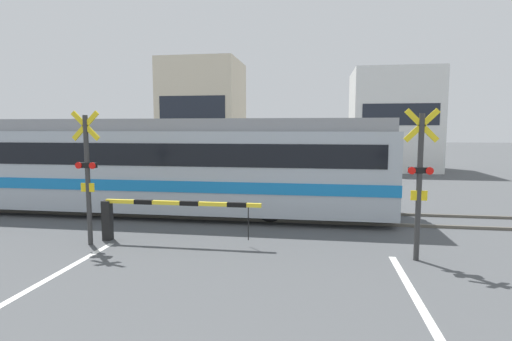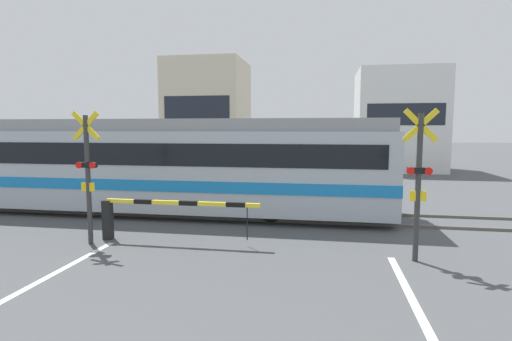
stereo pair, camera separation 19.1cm
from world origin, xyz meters
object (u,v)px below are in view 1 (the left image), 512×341
at_px(crossing_barrier_near, 149,211).
at_px(crossing_signal_left, 87,172).
at_px(commuter_train, 99,162).
at_px(crossing_barrier_far, 338,180).
at_px(crossing_signal_right, 419,178).
at_px(pedestrian, 271,165).

distance_m(crossing_barrier_near, crossing_signal_left, 1.65).
xyz_separation_m(commuter_train, crossing_barrier_far, (7.81, 3.27, -0.86)).
distance_m(commuter_train, crossing_signal_right, 9.76).
bearing_deg(pedestrian, crossing_signal_right, -68.21).
xyz_separation_m(crossing_barrier_far, crossing_signal_right, (1.26, -6.88, 0.97)).
distance_m(commuter_train, pedestrian, 8.55).
relative_size(crossing_barrier_near, crossing_barrier_far, 1.00).
xyz_separation_m(crossing_barrier_near, crossing_barrier_far, (4.72, 6.45, 0.00)).
height_order(crossing_barrier_far, pedestrian, pedestrian).
bearing_deg(crossing_barrier_near, commuter_train, 134.17).
height_order(crossing_signal_left, pedestrian, crossing_signal_left).
relative_size(commuter_train, crossing_signal_left, 5.95).
distance_m(crossing_signal_left, pedestrian, 11.07).
xyz_separation_m(commuter_train, crossing_signal_right, (9.07, -3.61, 0.11)).
bearing_deg(commuter_train, crossing_barrier_near, -45.83).
distance_m(crossing_barrier_far, crossing_signal_left, 9.17).
height_order(commuter_train, crossing_barrier_far, commuter_train).
relative_size(crossing_signal_left, pedestrian, 1.86).
bearing_deg(pedestrian, crossing_barrier_near, -99.61).
xyz_separation_m(crossing_signal_left, crossing_signal_right, (7.24, 0.00, 0.00)).
distance_m(crossing_barrier_near, crossing_barrier_far, 7.99).
xyz_separation_m(crossing_signal_right, pedestrian, (-4.25, 10.64, -0.75)).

